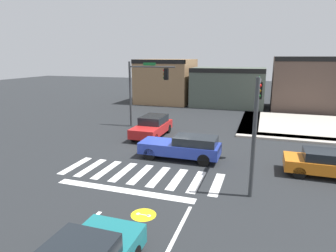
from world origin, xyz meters
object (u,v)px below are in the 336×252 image
object	(u,v)px
car_blue	(183,147)
car_red	(152,126)
traffic_signal_southeast	(257,107)
car_orange	(330,164)
traffic_signal_northwest	(146,83)

from	to	relation	value
car_blue	car_red	world-z (taller)	car_red
car_red	traffic_signal_southeast	bearing A→B (deg)	53.84
car_orange	car_red	size ratio (longest dim) A/B	0.99
car_orange	car_blue	bearing A→B (deg)	-1.48
traffic_signal_northwest	car_orange	xyz separation A→B (m)	(13.00, -7.16, -3.14)
traffic_signal_northwest	car_blue	size ratio (longest dim) A/B	1.17
car_blue	car_red	bearing A→B (deg)	-49.21
car_orange	car_red	xyz separation A→B (m)	(-11.38, 4.38, 0.10)
car_orange	car_blue	world-z (taller)	car_blue
car_orange	car_red	distance (m)	12.19
car_red	traffic_signal_northwest	bearing A→B (deg)	-149.67
car_red	car_orange	bearing A→B (deg)	68.95
traffic_signal_southeast	car_blue	world-z (taller)	traffic_signal_southeast
traffic_signal_southeast	car_orange	bearing A→B (deg)	-71.50
traffic_signal_southeast	car_blue	distance (m)	5.17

